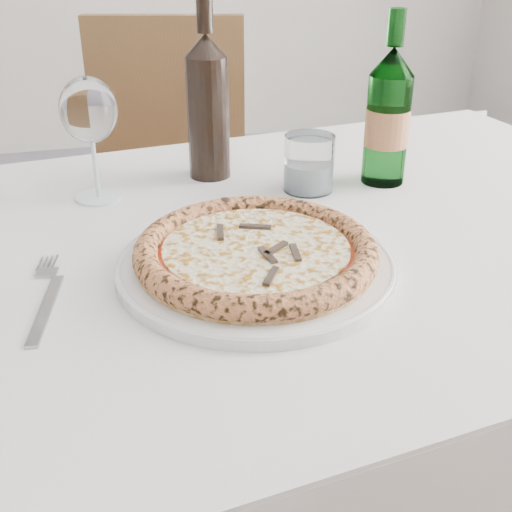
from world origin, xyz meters
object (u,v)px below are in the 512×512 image
object	(u,v)px
chair_far	(167,179)
wine_bottle	(208,105)
pizza	(256,251)
beer_bottle	(388,117)
wine_glass	(89,113)
dining_table	(237,293)
plate	(256,264)
tumbler	(309,167)

from	to	relation	value
chair_far	wine_bottle	world-z (taller)	wine_bottle
pizza	beer_bottle	xyz separation A→B (m)	(0.28, 0.24, 0.08)
pizza	beer_bottle	bearing A→B (deg)	40.36
pizza	beer_bottle	distance (m)	0.38
chair_far	wine_glass	world-z (taller)	wine_glass
wine_glass	wine_bottle	world-z (taller)	wine_bottle
pizza	dining_table	bearing A→B (deg)	90.00
chair_far	plate	distance (m)	0.96
wine_bottle	wine_glass	bearing A→B (deg)	-163.90
dining_table	wine_bottle	distance (m)	0.32
dining_table	plate	world-z (taller)	plate
wine_glass	beer_bottle	size ratio (longest dim) A/B	0.69
chair_far	wine_bottle	bearing A→B (deg)	-90.15
tumbler	beer_bottle	size ratio (longest dim) A/B	0.33
wine_glass	beer_bottle	world-z (taller)	beer_bottle
pizza	tumbler	bearing A→B (deg)	57.38
chair_far	wine_bottle	size ratio (longest dim) A/B	3.36
chair_far	wine_glass	bearing A→B (deg)	-106.08
wine_bottle	dining_table	bearing A→B (deg)	-93.49
wine_glass	dining_table	bearing A→B (deg)	-47.54
chair_far	wine_glass	xyz separation A→B (m)	(-0.19, -0.65, 0.36)
plate	wine_bottle	xyz separation A→B (m)	(0.01, 0.34, 0.11)
plate	wine_glass	size ratio (longest dim) A/B	1.82
beer_bottle	chair_far	bearing A→B (deg)	110.72
chair_far	pizza	world-z (taller)	chair_far
dining_table	tumbler	xyz separation A→B (m)	(0.15, 0.14, 0.13)
tumbler	beer_bottle	distance (m)	0.15
chair_far	tumbler	bearing A→B (deg)	-79.08
pizza	wine_glass	size ratio (longest dim) A/B	1.59
plate	tumbler	world-z (taller)	tumbler
chair_far	wine_bottle	xyz separation A→B (m)	(-0.00, -0.60, 0.34)
tumbler	wine_bottle	size ratio (longest dim) A/B	0.32
chair_far	wine_glass	size ratio (longest dim) A/B	5.02
dining_table	pizza	distance (m)	0.15
chair_far	plate	bearing A→B (deg)	-90.99
chair_far	plate	xyz separation A→B (m)	(-0.02, -0.94, 0.23)
dining_table	plate	bearing A→B (deg)	-90.00
wine_glass	tumbler	distance (m)	0.34
tumbler	beer_bottle	world-z (taller)	beer_bottle
plate	tumbler	bearing A→B (deg)	57.38
chair_far	beer_bottle	xyz separation A→B (m)	(0.26, -0.70, 0.33)
plate	tumbler	xyz separation A→B (m)	(0.15, 0.24, 0.03)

